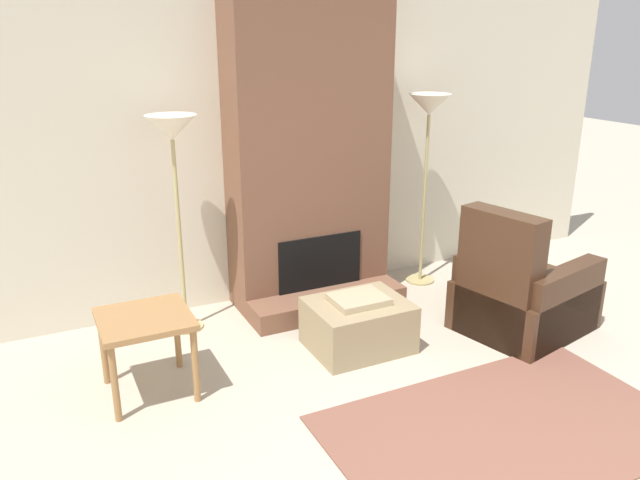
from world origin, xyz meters
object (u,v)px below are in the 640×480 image
object	(u,v)px
armchair	(519,296)
side_table	(145,328)
floor_lamp_left	(173,143)
floor_lamp_right	(429,118)
ottoman	(358,324)

from	to	relation	value
armchair	side_table	size ratio (longest dim) A/B	1.95
armchair	floor_lamp_left	world-z (taller)	floor_lamp_left
floor_lamp_right	side_table	bearing A→B (deg)	-163.08
floor_lamp_left	floor_lamp_right	world-z (taller)	floor_lamp_right
ottoman	side_table	xyz separation A→B (m)	(-1.54, 0.07, 0.27)
floor_lamp_left	floor_lamp_right	bearing A→B (deg)	-0.00
side_table	ottoman	bearing A→B (deg)	-2.58
floor_lamp_left	floor_lamp_right	xyz separation A→B (m)	(2.27, -0.00, 0.05)
floor_lamp_left	ottoman	bearing A→B (deg)	-39.57
ottoman	armchair	bearing A→B (deg)	-13.60
ottoman	floor_lamp_left	world-z (taller)	floor_lamp_left
ottoman	floor_lamp_left	xyz separation A→B (m)	(-1.09, 0.90, 1.31)
ottoman	floor_lamp_right	bearing A→B (deg)	37.10
ottoman	armchair	xyz separation A→B (m)	(1.28, -0.31, 0.10)
armchair	floor_lamp_right	distance (m)	1.74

